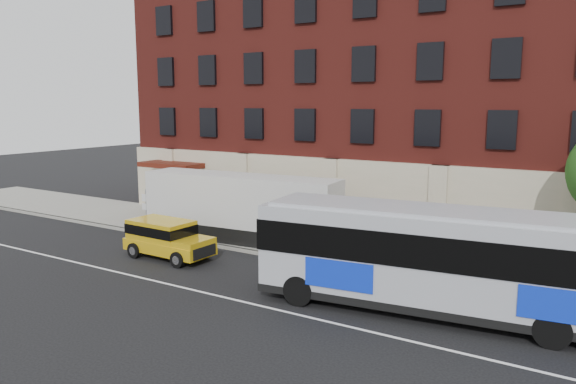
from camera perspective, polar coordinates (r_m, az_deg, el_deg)
The scene contains 9 objects.
ground at distance 21.70m, azimuth -10.49°, elevation -10.31°, with size 120.00×120.00×0.00m, color black.
sidewalk at distance 28.64m, azimuth 1.79°, elevation -5.18°, with size 60.00×6.00×0.15m, color gray.
kerb at distance 26.18m, azimuth -1.55°, elevation -6.56°, with size 60.00×0.25×0.15m, color gray.
lane_line at distance 22.04m, azimuth -9.61°, elevation -9.95°, with size 60.00×0.12×0.01m, color white.
building at distance 34.81m, azimuth 8.53°, elevation 9.77°, with size 30.00×12.10×15.00m.
sign_pole at distance 31.36m, azimuth -14.46°, elevation -1.62°, with size 0.30×0.20×2.50m.
city_bus at distance 19.44m, azimuth 16.68°, elevation -6.61°, with size 13.64×4.44×3.67m.
yellow_suv at distance 26.50m, azimuth -12.49°, elevation -4.50°, with size 4.63×2.12×1.76m.
shipping_container at distance 28.48m, azimuth -4.92°, elevation -1.83°, with size 10.77×3.00×3.54m.
Camera 1 is at (13.96, -14.96, 7.21)m, focal length 34.50 mm.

